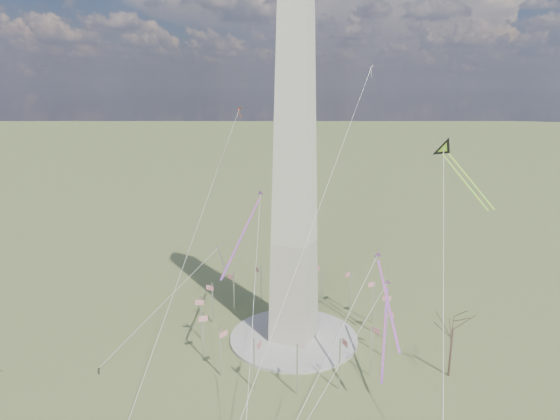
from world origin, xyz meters
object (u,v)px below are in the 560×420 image
at_px(washington_monument, 295,171).
at_px(tree_near, 453,326).
at_px(person_west, 99,371).
at_px(kite_delta_black, 447,153).

relative_size(washington_monument, tree_near, 5.29).
xyz_separation_m(person_west, kite_delta_black, (75.38, 37.84, 53.47)).
xyz_separation_m(washington_monument, tree_near, (41.93, -2.51, -34.46)).
height_order(washington_monument, person_west, washington_monument).
bearing_deg(washington_monument, tree_near, -3.42).
height_order(tree_near, kite_delta_black, kite_delta_black).
xyz_separation_m(tree_near, kite_delta_black, (-5.04, 5.53, 40.83)).
bearing_deg(person_west, kite_delta_black, -138.30).
bearing_deg(kite_delta_black, person_west, -21.15).
height_order(washington_monument, tree_near, washington_monument).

